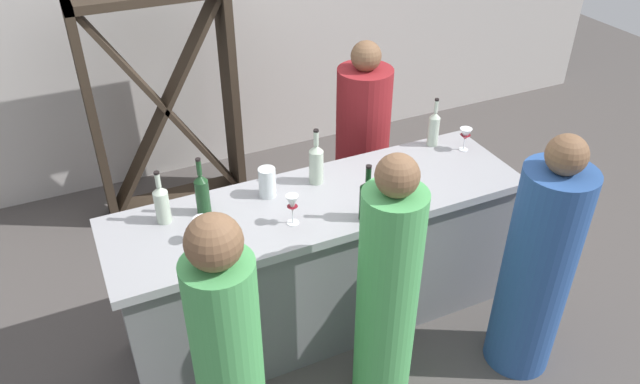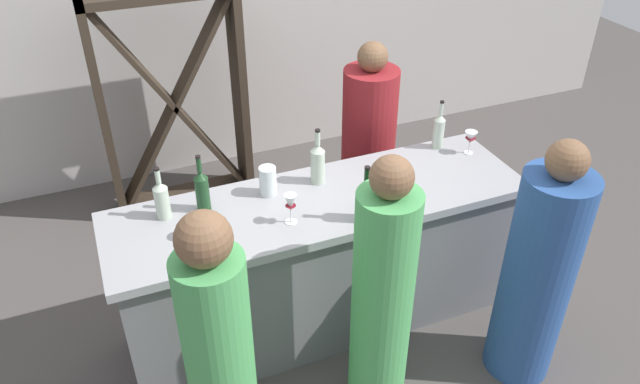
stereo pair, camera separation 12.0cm
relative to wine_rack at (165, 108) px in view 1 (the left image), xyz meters
name	(u,v)px [view 1 (the left image)]	position (x,y,z in m)	size (l,w,h in m)	color
ground_plane	(320,320)	(0.49, -1.65, -0.83)	(12.00, 12.00, 0.00)	#4C4744
back_wall	(201,1)	(0.49, 0.55, 0.57)	(8.00, 0.10, 2.80)	#BCB7B2
bar_counter	(320,263)	(0.49, -1.65, -0.37)	(2.33, 0.68, 0.92)	slate
wine_rack	(165,108)	(0.00, 0.00, 0.00)	(1.06, 0.28, 1.67)	#33281E
wine_bottle_leftmost_clear_pale	(162,203)	(-0.33, -1.49, 0.20)	(0.08, 0.08, 0.30)	#B7C6B2
wine_bottle_second_left_olive_green	(202,193)	(-0.12, -1.51, 0.21)	(0.07, 0.07, 0.33)	#193D1E
wine_bottle_center_clear_pale	(316,163)	(0.54, -1.48, 0.21)	(0.08, 0.08, 0.33)	#B7C6B2
wine_bottle_second_right_dark_green	(367,199)	(0.63, -1.91, 0.20)	(0.08, 0.08, 0.32)	black
wine_bottle_rightmost_clear_pale	(434,128)	(1.38, -1.39, 0.20)	(0.07, 0.07, 0.31)	#B7C6B2
wine_glass_near_left	(292,205)	(0.27, -1.78, 0.20)	(0.07, 0.07, 0.17)	white
wine_glass_near_center	(202,225)	(-0.19, -1.74, 0.18)	(0.08, 0.08, 0.14)	white
wine_glass_near_right	(465,135)	(1.52, -1.53, 0.18)	(0.08, 0.08, 0.15)	white
water_pitcher	(267,182)	(0.25, -1.49, 0.17)	(0.10, 0.10, 0.17)	silver
person_left_guest	(229,363)	(-0.27, -2.34, -0.13)	(0.31, 0.31, 1.49)	#4CA559
person_center_guest	(387,299)	(0.55, -2.30, -0.12)	(0.38, 0.38, 1.53)	#4CA559
person_right_guest	(537,269)	(1.41, -2.39, -0.16)	(0.46, 0.46, 1.47)	#284C8C
person_server_behind	(362,152)	(1.14, -0.93, -0.16)	(0.43, 0.43, 1.47)	maroon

